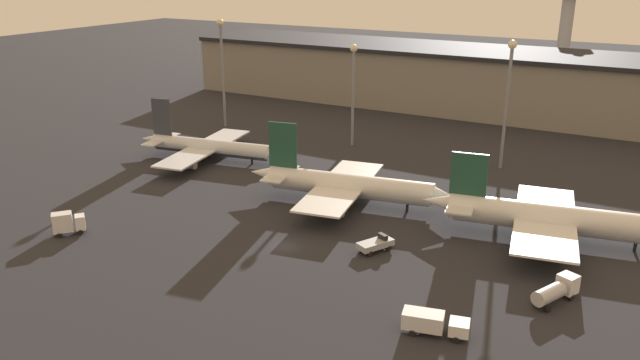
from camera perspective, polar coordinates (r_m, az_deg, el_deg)
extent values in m
plane|color=#26262B|center=(99.16, -3.23, -6.08)|extent=(600.00, 600.00, 0.00)
cube|color=gray|center=(192.70, 14.36, 8.64)|extent=(184.77, 29.44, 16.86)
cube|color=black|center=(191.29, 14.59, 11.29)|extent=(184.77, 31.44, 1.20)
cylinder|color=silver|center=(142.44, -9.98, 3.04)|extent=(29.17, 8.20, 3.28)
cylinder|color=#333842|center=(142.60, -9.97, 2.82)|extent=(27.66, 7.47, 2.79)
cone|color=silver|center=(135.74, -4.24, 2.46)|extent=(4.41, 3.74, 3.12)
cone|color=silver|center=(150.48, -15.22, 3.63)|extent=(5.33, 3.59, 2.79)
cube|color=#333842|center=(147.19, -14.29, 5.62)|extent=(4.59, 1.18, 8.41)
cube|color=silver|center=(148.83, -14.31, 3.63)|extent=(5.20, 11.91, 0.24)
cube|color=silver|center=(143.25, -10.48, 2.93)|extent=(12.59, 32.77, 0.36)
cylinder|color=gray|center=(150.68, -8.50, 3.41)|extent=(3.86, 2.40, 1.80)
cylinder|color=gray|center=(135.82, -11.98, 1.40)|extent=(3.86, 2.40, 1.80)
cylinder|color=black|center=(138.59, -6.24, 1.73)|extent=(0.50, 0.50, 1.48)
cylinder|color=black|center=(144.90, -10.18, 2.33)|extent=(0.50, 0.50, 1.48)
cylinder|color=black|center=(142.73, -10.69, 2.03)|extent=(0.50, 0.50, 1.48)
cylinder|color=white|center=(114.62, 2.70, -0.42)|extent=(31.42, 9.24, 3.96)
cylinder|color=#ADB2B7|center=(114.86, 2.70, -0.74)|extent=(29.78, 8.39, 3.37)
cone|color=white|center=(111.32, 11.00, -1.39)|extent=(5.33, 4.52, 3.77)
cone|color=white|center=(120.18, -5.07, 0.63)|extent=(6.43, 4.34, 3.37)
cube|color=#1E4738|center=(116.87, -3.42, 3.22)|extent=(5.54, 1.34, 8.64)
cube|color=white|center=(118.83, -3.64, 0.60)|extent=(5.71, 11.09, 0.24)
cube|color=white|center=(115.21, 1.96, -0.56)|extent=(13.61, 30.41, 0.36)
cylinder|color=gray|center=(122.83, 3.52, 0.04)|extent=(4.67, 2.89, 2.18)
cylinder|color=gray|center=(108.13, 1.11, -2.69)|extent=(4.67, 2.89, 2.18)
cylinder|color=black|center=(113.23, 7.98, -2.40)|extent=(0.50, 0.50, 1.78)
cylinder|color=black|center=(117.46, 2.18, -1.40)|extent=(0.50, 0.50, 1.78)
cylinder|color=black|center=(114.64, 1.70, -1.93)|extent=(0.50, 0.50, 1.78)
cylinder|color=white|center=(106.24, 20.83, -3.24)|extent=(34.03, 9.96, 4.23)
cylinder|color=#ADB2B7|center=(106.51, 20.78, -3.60)|extent=(32.26, 9.04, 3.60)
cone|color=white|center=(106.81, 11.00, -1.96)|extent=(6.87, 4.63, 3.60)
cube|color=#1E4738|center=(104.55, 13.45, 0.52)|extent=(5.91, 1.41, 7.17)
cube|color=white|center=(106.32, 12.88, -2.02)|extent=(6.03, 11.41, 0.24)
cube|color=white|center=(106.36, 19.89, -3.40)|extent=(14.33, 31.28, 0.36)
cylinder|color=gray|center=(114.77, 20.35, -2.54)|extent=(4.99, 3.09, 2.33)
cylinder|color=gray|center=(99.19, 20.33, -6.02)|extent=(4.99, 3.09, 2.33)
cylinder|color=black|center=(108.62, 26.87, -5.39)|extent=(0.50, 0.50, 1.90)
cylinder|color=black|center=(108.89, 19.74, -4.30)|extent=(0.50, 0.50, 1.90)
cylinder|color=black|center=(105.77, 19.72, -5.01)|extent=(0.50, 0.50, 1.90)
cube|color=white|center=(110.42, -21.07, -3.61)|extent=(2.58, 2.50, 2.34)
cube|color=silver|center=(110.38, -22.49, -3.59)|extent=(3.60, 3.74, 3.12)
cylinder|color=black|center=(111.69, -21.06, -4.15)|extent=(0.98, 1.03, 0.90)
cylinder|color=black|center=(110.24, -21.05, -4.46)|extent=(0.98, 1.03, 0.90)
cylinder|color=black|center=(111.82, -22.71, -4.34)|extent=(0.98, 1.03, 0.90)
cylinder|color=black|center=(110.37, -22.71, -4.65)|extent=(0.98, 1.03, 0.90)
cube|color=#9EA3A8|center=(97.41, 5.08, -5.84)|extent=(4.85, 6.30, 0.96)
cube|color=black|center=(97.88, 5.76, -5.17)|extent=(1.86, 1.41, 0.80)
cylinder|color=black|center=(99.45, 5.58, -5.78)|extent=(0.96, 1.08, 0.90)
cylinder|color=black|center=(98.17, 6.26, -6.16)|extent=(0.96, 1.08, 0.90)
cylinder|color=black|center=(97.34, 3.86, -6.31)|extent=(0.96, 1.08, 0.90)
cylinder|color=black|center=(96.04, 4.54, -6.71)|extent=(0.96, 1.08, 0.90)
cube|color=white|center=(77.93, 12.61, -13.01)|extent=(2.90, 3.04, 1.54)
cube|color=silver|center=(78.03, 9.40, -12.51)|extent=(5.39, 3.61, 2.05)
cylinder|color=black|center=(79.31, 12.43, -13.27)|extent=(1.02, 0.83, 0.90)
cylinder|color=black|center=(77.69, 12.31, -14.02)|extent=(1.02, 0.83, 0.90)
cylinder|color=black|center=(79.62, 8.68, -12.86)|extent=(1.02, 0.83, 0.90)
cylinder|color=black|center=(78.01, 8.48, -13.60)|extent=(1.02, 0.83, 0.90)
cube|color=white|center=(90.58, 21.71, -8.78)|extent=(3.03, 2.98, 2.50)
cylinder|color=#B7B7BC|center=(87.52, 20.19, -9.76)|extent=(3.95, 5.33, 2.08)
cylinder|color=black|center=(91.41, 21.02, -9.50)|extent=(0.90, 1.06, 0.90)
cylinder|color=black|center=(90.65, 21.94, -9.88)|extent=(0.90, 1.06, 0.90)
cylinder|color=black|center=(87.61, 19.14, -10.58)|extent=(0.90, 1.06, 0.90)
cylinder|color=black|center=(86.81, 20.08, -10.99)|extent=(0.90, 1.06, 0.90)
cylinder|color=slate|center=(169.67, -8.86, 9.32)|extent=(0.70, 0.70, 26.89)
sphere|color=beige|center=(167.82, -9.12, 14.04)|extent=(1.80, 1.80, 1.80)
cylinder|color=slate|center=(149.82, 3.03, 7.39)|extent=(0.70, 0.70, 22.81)
sphere|color=beige|center=(147.77, 3.12, 11.94)|extent=(1.80, 1.80, 1.80)
cylinder|color=slate|center=(137.84, 16.64, 6.19)|extent=(0.70, 0.70, 25.89)
sphere|color=beige|center=(135.55, 17.20, 11.76)|extent=(1.80, 1.80, 1.80)
cylinder|color=#99999E|center=(240.38, 21.40, 11.70)|extent=(4.40, 4.40, 31.13)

